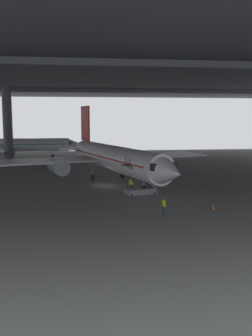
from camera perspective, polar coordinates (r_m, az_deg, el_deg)
The scene contains 8 objects.
ground_plane at distance 51.26m, azimuth -2.10°, elevation -2.60°, with size 110.00×110.00×0.00m, color slate.
hangar_structure at distance 64.50m, azimuth -3.41°, elevation 13.49°, with size 121.00×99.00×16.32m.
airplane_main at distance 53.73m, azimuth -2.02°, elevation 1.51°, with size 34.05×34.44×11.07m.
boarding_stairs at distance 45.10m, azimuth 2.12°, elevation -3.08°, with size 4.35×2.55×4.57m.
crew_worker_near_nose at distance 35.62m, azimuth 5.76°, elevation -5.63°, with size 0.25×0.55×1.69m.
crew_worker_by_stairs at distance 46.88m, azimuth 0.76°, elevation -2.44°, with size 0.55×0.27×1.59m.
airplane_distant at distance 86.93m, azimuth -16.28°, elevation 3.35°, with size 28.65×27.54×9.34m.
traffic_cone_orange at distance 38.52m, azimuth 13.09°, elevation -5.80°, with size 0.36×0.36×0.60m.
Camera 1 is at (-4.72, -50.22, 9.12)m, focal length 40.19 mm.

